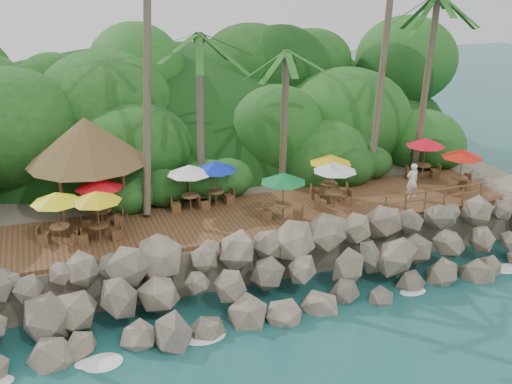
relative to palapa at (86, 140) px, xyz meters
name	(u,v)px	position (x,y,z in m)	size (l,w,h in m)	color
ground	(306,319)	(7.32, -9.22, -5.79)	(140.00, 140.00, 0.00)	#19514F
land_base	(202,174)	(7.32, 6.78, -4.74)	(32.00, 25.20, 2.10)	gray
jungle_hill	(177,156)	(7.32, 14.28, -5.79)	(44.80, 28.00, 15.40)	#143811
seawall	(288,272)	(7.32, -7.22, -4.64)	(29.00, 4.00, 2.30)	gray
terrace	(256,215)	(7.32, -3.22, -3.59)	(26.00, 5.00, 0.20)	brown
jungle_foliage	(207,194)	(7.32, 5.78, -5.79)	(44.00, 16.00, 12.00)	#143811
foam_line	(303,315)	(7.32, -8.92, -5.76)	(25.20, 0.80, 0.06)	white
palapa	(86,140)	(0.00, 0.00, 0.00)	(5.71, 5.71, 4.60)	brown
dining_clusters	(259,173)	(7.58, -2.93, -1.56)	(22.19, 4.88, 2.33)	brown
railing	(435,197)	(15.77, -5.57, -2.89)	(6.10, 0.10, 1.00)	brown
waiter	(412,181)	(15.47, -4.01, -2.57)	(0.67, 0.44, 1.85)	white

